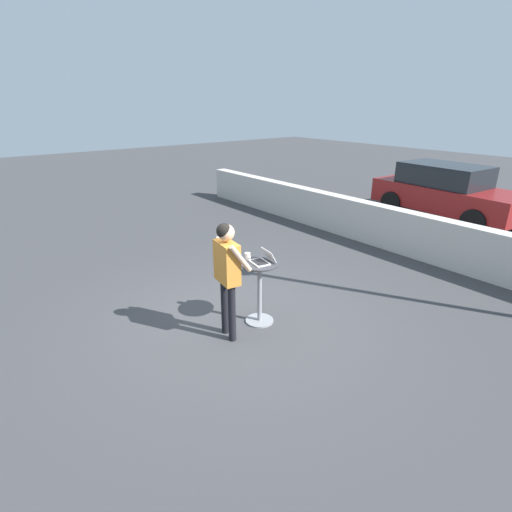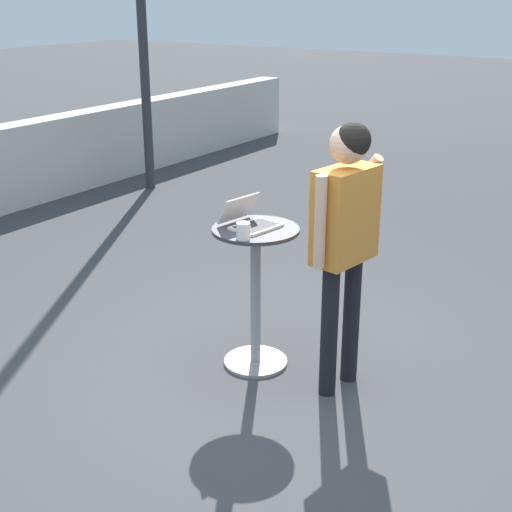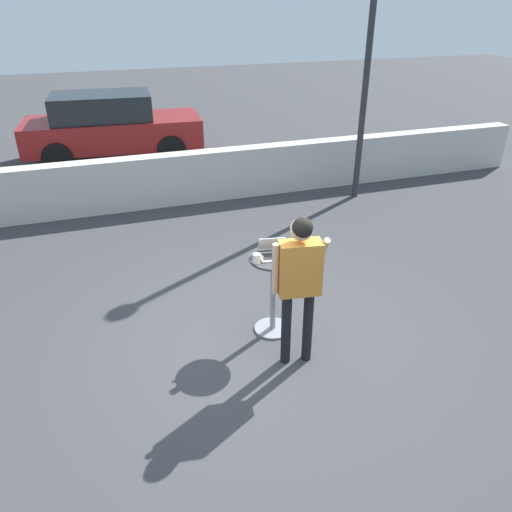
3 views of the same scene
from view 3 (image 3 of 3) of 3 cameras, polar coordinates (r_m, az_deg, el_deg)
The scene contains 8 objects.
ground_plane at distance 5.97m, azimuth 0.70°, elevation -10.29°, with size 50.00×50.00×0.00m, color #3D3D3F.
pavement_kerb at distance 9.92m, azimuth -8.65°, elevation 8.75°, with size 15.37×0.35×0.98m.
cafe_table at distance 5.91m, azimuth 1.99°, elevation -3.66°, with size 0.58×0.58×1.01m.
laptop at distance 5.74m, azimuth 1.97°, elevation 0.45°, with size 0.36×0.37×0.19m.
coffee_mug at distance 5.57m, azimuth 0.09°, elevation -0.28°, with size 0.13×0.09×0.11m.
standing_person at distance 5.16m, azimuth 4.99°, elevation -1.91°, with size 0.61×0.36×1.76m.
parked_car_near_street at distance 13.07m, azimuth -16.27°, elevation 14.07°, with size 4.30×2.05×1.59m.
street_lamp at distance 9.85m, azimuth 13.02°, elevation 24.12°, with size 0.32×0.32×4.99m.
Camera 3 is at (-1.57, -4.43, 3.69)m, focal length 35.00 mm.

